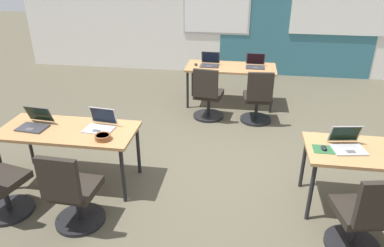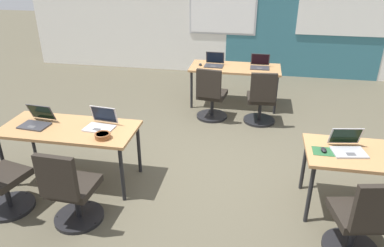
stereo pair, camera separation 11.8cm
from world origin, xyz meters
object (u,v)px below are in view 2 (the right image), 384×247
at_px(laptop_far_right, 260,65).
at_px(laptop_far_left, 214,63).
at_px(desk_near_left, 69,132).
at_px(chair_far_right, 261,102).
at_px(laptop_near_left_inner, 101,123).
at_px(desk_far_center, 235,70).
at_px(mouse_near_right_inner, 324,150).
at_px(mouse_far_left, 200,64).
at_px(chair_near_right_inner, 360,224).
at_px(chair_far_left, 211,98).
at_px(laptop_near_right_inner, 348,146).
at_px(laptop_near_left_end, 37,121).
at_px(snack_bowl, 103,135).
at_px(chair_near_left_inner, 71,194).

distance_m(laptop_far_right, laptop_far_left, 0.81).
bearing_deg(laptop_far_left, desk_near_left, -114.72).
xyz_separation_m(laptop_far_right, chair_far_right, (0.06, -0.78, -0.39)).
bearing_deg(laptop_near_left_inner, desk_far_center, 69.36).
height_order(mouse_near_right_inner, mouse_far_left, mouse_near_right_inner).
bearing_deg(desk_far_center, chair_near_right_inner, -68.17).
bearing_deg(mouse_far_left, chair_near_right_inner, -59.76).
bearing_deg(laptop_near_left_inner, chair_far_left, 68.63).
bearing_deg(chair_near_right_inner, desk_far_center, -79.74).
xyz_separation_m(laptop_near_right_inner, chair_far_left, (-1.70, 2.06, -0.39)).
distance_m(laptop_far_right, mouse_far_left, 1.06).
xyz_separation_m(mouse_near_right_inner, laptop_near_left_end, (-3.28, 0.05, 0.03)).
bearing_deg(laptop_near_left_end, laptop_near_left_inner, 10.01).
xyz_separation_m(desk_far_center, mouse_far_left, (-0.63, -0.02, 0.08)).
xyz_separation_m(chair_far_left, laptop_near_left_inner, (-1.05, -2.01, 0.39)).
height_order(mouse_near_right_inner, laptop_near_left_inner, laptop_near_left_inner).
height_order(laptop_near_right_inner, mouse_near_right_inner, laptop_near_right_inner).
xyz_separation_m(laptop_near_right_inner, chair_far_right, (-0.88, 2.04, -0.39)).
relative_size(desk_near_left, desk_far_center, 1.00).
bearing_deg(mouse_near_right_inner, snack_bowl, -176.65).
xyz_separation_m(desk_near_left, laptop_near_left_inner, (0.38, 0.08, 0.11)).
height_order(desk_far_center, laptop_far_right, laptop_far_right).
xyz_separation_m(mouse_near_right_inner, chair_near_left_inner, (-2.50, -0.72, -0.36)).
xyz_separation_m(mouse_far_left, snack_bowl, (-0.61, -2.97, 0.02)).
bearing_deg(mouse_far_left, chair_far_left, -66.69).
relative_size(desk_near_left, chair_near_right_inner, 1.74).
xyz_separation_m(mouse_near_right_inner, snack_bowl, (-2.37, -0.14, 0.01)).
height_order(desk_near_left, chair_far_right, chair_far_right).
relative_size(chair_near_right_inner, mouse_far_left, 8.46).
distance_m(laptop_far_left, mouse_far_left, 0.25).
xyz_separation_m(laptop_near_left_inner, snack_bowl, (0.13, -0.26, -0.01)).
distance_m(chair_far_right, mouse_far_left, 1.38).
bearing_deg(laptop_near_right_inner, desk_near_left, 170.62).
xyz_separation_m(mouse_near_right_inner, laptop_far_left, (-1.51, 2.86, 0.03)).
bearing_deg(desk_near_left, laptop_near_right_inner, 0.37).
bearing_deg(chair_near_right_inner, chair_near_left_inner, -10.38).
distance_m(laptop_near_right_inner, snack_bowl, 2.62).
bearing_deg(laptop_near_left_inner, laptop_near_left_end, -168.92).
relative_size(mouse_near_right_inner, chair_far_right, 0.11).
relative_size(mouse_near_right_inner, laptop_near_left_inner, 0.29).
bearing_deg(desk_far_center, mouse_far_left, -178.51).
distance_m(chair_near_left_inner, snack_bowl, 0.71).
relative_size(desk_near_left, laptop_far_right, 4.83).
xyz_separation_m(desk_far_center, laptop_near_right_inner, (1.37, -2.78, 0.11)).
bearing_deg(laptop_near_right_inner, chair_far_left, 119.69).
bearing_deg(chair_near_right_inner, mouse_near_right_inner, -78.60).
bearing_deg(desk_far_center, chair_far_right, -56.53).
distance_m(laptop_far_left, chair_near_left_inner, 3.74).
xyz_separation_m(laptop_far_left, snack_bowl, (-0.86, -3.00, -0.01)).
relative_size(chair_near_left_inner, snack_bowl, 5.18).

